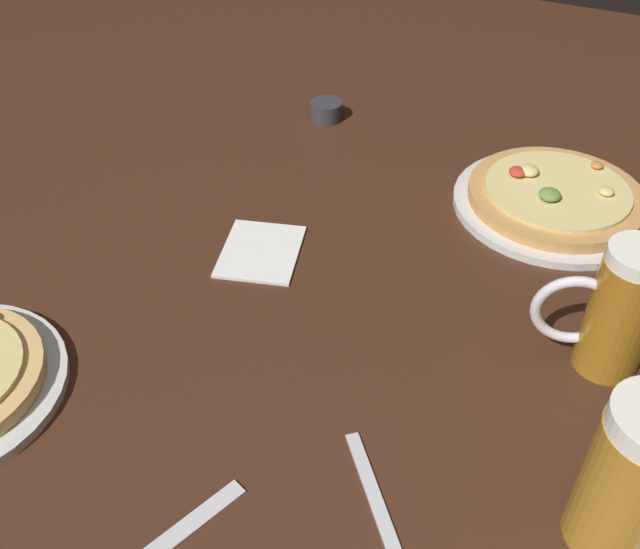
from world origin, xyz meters
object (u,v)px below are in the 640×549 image
Objects in this scene: beer_mug_dark at (617,311)px; ramekin_sauce at (326,110)px; fork_left at (386,527)px; pizza_plate_far at (555,198)px; napkin_folded at (261,250)px; beer_mug_amber at (635,485)px.

ramekin_sauce is (-0.54, 0.40, -0.07)m from beer_mug_dark.
beer_mug_dark is 0.97× the size of fork_left.
fork_left is at bearing -115.11° from beer_mug_dark.
pizza_plate_far is 2.31× the size of napkin_folded.
beer_mug_dark is at bearing -68.70° from pizza_plate_far.
beer_mug_amber reaches higher than ramekin_sauce.
beer_mug_dark reaches higher than ramekin_sauce.
beer_mug_dark is 0.23m from beer_mug_amber.
beer_mug_dark is at bearing 101.92° from beer_mug_amber.
napkin_folded is (-0.50, 0.23, -0.08)m from beer_mug_amber.
pizza_plate_far is 0.60m from fork_left.
beer_mug_dark is 0.96× the size of beer_mug_amber.
ramekin_sauce is at bearing 143.85° from beer_mug_dark.
beer_mug_amber is at bearing -72.62° from pizza_plate_far.
ramekin_sauce reaches higher than fork_left.
pizza_plate_far is at bearing 87.27° from fork_left.
napkin_folded is (-0.34, -0.29, -0.01)m from pizza_plate_far.
beer_mug_dark is at bearing -0.79° from napkin_folded.
napkin_folded is (-0.46, 0.01, -0.08)m from beer_mug_dark.
beer_mug_amber is 1.34× the size of napkin_folded.
ramekin_sauce is 0.34× the size of fork_left.
pizza_plate_far is at bearing 40.13° from napkin_folded.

